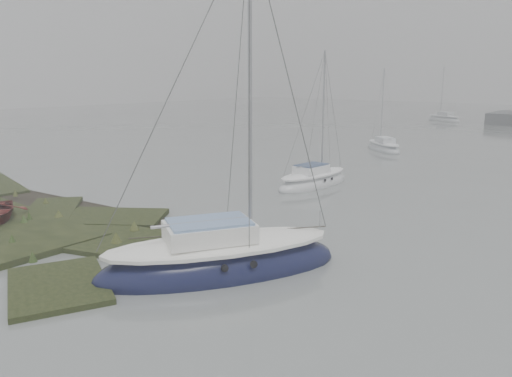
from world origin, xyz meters
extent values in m
plane|color=slate|center=(0.00, 30.00, 0.00)|extent=(160.00, 160.00, 0.00)
ellipsoid|color=black|center=(3.16, 3.19, 0.13)|extent=(5.90, 7.58, 1.79)
ellipsoid|color=white|center=(3.16, 3.19, 0.84)|extent=(4.99, 6.52, 0.51)
cube|color=white|center=(3.00, 2.92, 1.29)|extent=(2.66, 2.99, 0.53)
cube|color=#7695C0|center=(3.00, 2.92, 1.58)|extent=(2.47, 2.75, 0.08)
cylinder|color=#939399|center=(3.65, 4.01, 5.44)|extent=(0.12, 0.12, 8.44)
cylinder|color=#939399|center=(2.89, 2.74, 1.58)|extent=(1.61, 2.58, 0.09)
ellipsoid|color=silver|center=(-1.27, 15.26, 0.09)|extent=(2.20, 5.51, 1.31)
ellipsoid|color=white|center=(-1.27, 15.26, 0.62)|extent=(1.79, 4.79, 0.37)
cube|color=white|center=(-1.29, 15.03, 0.94)|extent=(1.30, 1.93, 0.38)
cube|color=navy|center=(-1.29, 15.03, 1.15)|extent=(1.21, 1.77, 0.06)
cylinder|color=#939399|center=(-1.21, 15.95, 3.96)|extent=(0.08, 0.08, 6.15)
cylinder|color=#939399|center=(-1.30, 14.88, 1.15)|extent=(0.25, 2.15, 0.07)
ellipsoid|color=silver|center=(-4.10, 29.96, 0.08)|extent=(4.75, 4.39, 1.18)
ellipsoid|color=white|center=(-4.10, 29.96, 0.56)|extent=(4.06, 3.74, 0.33)
cube|color=white|center=(-3.94, 29.82, 0.85)|extent=(1.95, 1.88, 0.35)
cube|color=silver|center=(-3.94, 29.82, 1.05)|extent=(1.80, 1.74, 0.06)
cylinder|color=#939399|center=(-4.58, 30.37, 3.59)|extent=(0.08, 0.08, 5.58)
cylinder|color=#939399|center=(-3.84, 29.73, 1.05)|extent=(1.52, 1.32, 0.06)
ellipsoid|color=#B7BCC0|center=(-9.72, 60.46, 0.09)|extent=(5.64, 4.19, 1.32)
ellipsoid|color=silver|center=(-9.72, 60.46, 0.62)|extent=(4.85, 3.54, 0.37)
cube|color=silver|center=(-9.52, 60.34, 0.95)|extent=(2.20, 1.92, 0.39)
cube|color=silver|center=(-9.52, 60.34, 1.17)|extent=(2.02, 1.78, 0.06)
cylinder|color=#939399|center=(-10.34, 60.79, 4.01)|extent=(0.09, 0.09, 6.22)
cylinder|color=#939399|center=(-9.38, 60.27, 1.17)|extent=(1.94, 1.11, 0.07)
camera|label=1|loc=(12.81, -7.02, 5.68)|focal=35.00mm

